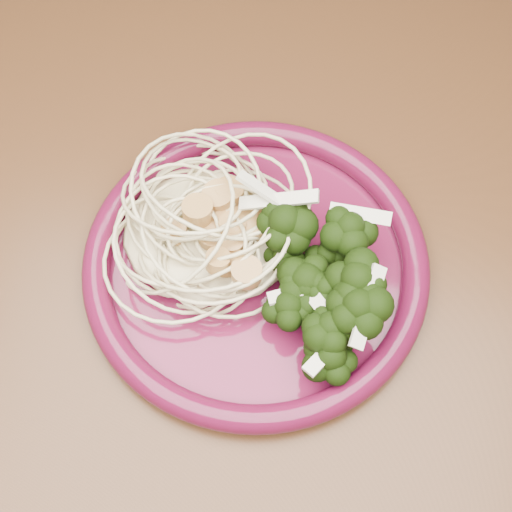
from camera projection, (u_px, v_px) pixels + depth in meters
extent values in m
plane|color=brown|center=(264.00, 492.00, 1.18)|extent=(3.50, 3.50, 0.00)
cube|color=#472814|center=(274.00, 321.00, 0.54)|extent=(1.20, 0.80, 0.04)
cylinder|color=#540F2A|center=(256.00, 267.00, 0.53)|extent=(0.32, 0.32, 0.01)
torus|color=#540C28|center=(256.00, 262.00, 0.52)|extent=(0.33, 0.33, 0.02)
ellipsoid|color=beige|center=(209.00, 229.00, 0.53)|extent=(0.17, 0.16, 0.03)
ellipsoid|color=black|center=(317.00, 285.00, 0.50)|extent=(0.12, 0.15, 0.05)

